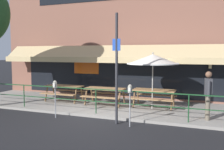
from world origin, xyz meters
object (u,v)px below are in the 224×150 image
at_px(picnic_table_centre, 105,92).
at_px(patio_umbrella_right, 153,59).
at_px(picnic_table_left, 64,89).
at_px(parking_meter_far, 130,93).
at_px(picnic_table_right, 154,93).
at_px(pedestrian_walking, 208,93).
at_px(parking_meter_near, 55,88).
at_px(street_sign_pole, 117,68).

xyz_separation_m(picnic_table_centre, patio_umbrella_right, (2.18, -0.04, 1.47)).
distance_m(picnic_table_left, patio_umbrella_right, 4.60).
xyz_separation_m(picnic_table_left, parking_meter_far, (4.12, -2.60, 0.44)).
relative_size(picnic_table_right, pedestrian_walking, 1.05).
distance_m(patio_umbrella_right, parking_meter_near, 4.11).
bearing_deg(picnic_table_centre, picnic_table_left, 178.14).
xyz_separation_m(parking_meter_far, street_sign_pole, (-0.53, 0.16, 0.80)).
bearing_deg(parking_meter_far, picnic_table_centre, 127.52).
xyz_separation_m(picnic_table_right, pedestrian_walking, (2.17, -1.34, 0.35)).
distance_m(pedestrian_walking, street_sign_pole, 3.34).
distance_m(picnic_table_left, parking_meter_near, 2.79).
relative_size(picnic_table_centre, street_sign_pole, 0.48).
relative_size(picnic_table_centre, picnic_table_right, 1.00).
distance_m(parking_meter_near, street_sign_pole, 2.56).
distance_m(picnic_table_left, picnic_table_centre, 2.18).
bearing_deg(parking_meter_far, parking_meter_near, 178.02).
xyz_separation_m(picnic_table_left, picnic_table_right, (4.35, 0.23, 0.00)).
height_order(picnic_table_left, picnic_table_centre, same).
distance_m(picnic_table_centre, parking_meter_far, 3.22).
bearing_deg(picnic_table_right, parking_meter_far, -94.72).
height_order(picnic_table_left, parking_meter_far, parking_meter_far).
xyz_separation_m(picnic_table_left, street_sign_pole, (3.59, -2.44, 1.24)).
bearing_deg(parking_meter_far, pedestrian_walking, 31.82).
height_order(picnic_table_right, parking_meter_far, parking_meter_far).
bearing_deg(picnic_table_left, picnic_table_right, 3.00).
height_order(picnic_table_left, parking_meter_near, parking_meter_near).
relative_size(picnic_table_right, street_sign_pole, 0.48).
bearing_deg(patio_umbrella_right, picnic_table_centre, 178.84).
bearing_deg(picnic_table_right, patio_umbrella_right, -90.00).
xyz_separation_m(patio_umbrella_right, parking_meter_near, (-3.19, -2.38, -1.03)).
height_order(picnic_table_centre, picnic_table_right, same).
bearing_deg(picnic_table_right, picnic_table_left, -177.00).
xyz_separation_m(picnic_table_right, parking_meter_far, (-0.23, -2.83, 0.44)).
relative_size(patio_umbrella_right, pedestrian_walking, 1.39).
bearing_deg(parking_meter_far, picnic_table_right, 85.28).
bearing_deg(picnic_table_right, street_sign_pole, -105.92).
relative_size(parking_meter_far, street_sign_pole, 0.38).
bearing_deg(picnic_table_left, parking_meter_near, -65.08).
bearing_deg(picnic_table_centre, parking_meter_near, -112.70).
relative_size(picnic_table_right, parking_meter_near, 1.27).
distance_m(patio_umbrella_right, pedestrian_walking, 2.64).
relative_size(pedestrian_walking, parking_meter_far, 1.20).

